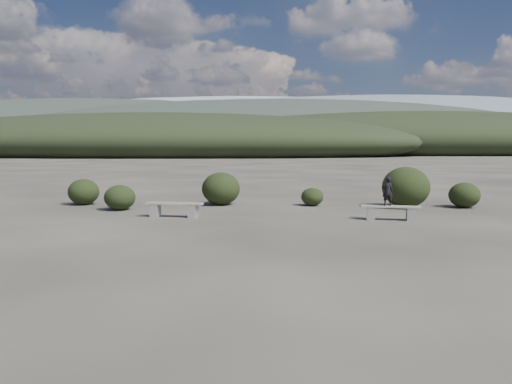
{
  "coord_description": "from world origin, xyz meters",
  "views": [
    {
      "loc": [
        -0.02,
        -10.45,
        2.45
      ],
      "look_at": [
        -0.48,
        3.5,
        1.1
      ],
      "focal_mm": 35.0,
      "sensor_mm": 36.0,
      "label": 1
    }
  ],
  "objects": [
    {
      "name": "ground",
      "position": [
        0.0,
        0.0,
        0.0
      ],
      "size": [
        1200.0,
        1200.0,
        0.0
      ],
      "primitive_type": "plane",
      "color": "#2E2A24",
      "rests_on": "ground"
    },
    {
      "name": "shrub_c",
      "position": [
        1.57,
        9.3,
        0.36
      ],
      "size": [
        0.89,
        0.89,
        0.71
      ],
      "primitive_type": "ellipsoid",
      "color": "black",
      "rests_on": "ground"
    },
    {
      "name": "shrub_d",
      "position": [
        5.12,
        8.81,
        0.79
      ],
      "size": [
        1.8,
        1.8,
        1.58
      ],
      "primitive_type": "ellipsoid",
      "color": "black",
      "rests_on": "ground"
    },
    {
      "name": "mountain_ridges",
      "position": [
        -7.48,
        339.06,
        10.84
      ],
      "size": [
        500.0,
        400.0,
        56.0
      ],
      "color": "black",
      "rests_on": "ground"
    },
    {
      "name": "bench_left",
      "position": [
        -3.31,
        6.02,
        0.3
      ],
      "size": [
        2.0,
        0.64,
        0.49
      ],
      "rotation": [
        0.0,
        0.0,
        -0.12
      ],
      "color": "slate",
      "rests_on": "ground"
    },
    {
      "name": "shrub_a",
      "position": [
        -5.68,
        7.76,
        0.47
      ],
      "size": [
        1.15,
        1.15,
        0.94
      ],
      "primitive_type": "ellipsoid",
      "color": "black",
      "rests_on": "ground"
    },
    {
      "name": "shrub_e",
      "position": [
        7.38,
        8.87,
        0.49
      ],
      "size": [
        1.17,
        1.17,
        0.98
      ],
      "primitive_type": "ellipsoid",
      "color": "black",
      "rests_on": "ground"
    },
    {
      "name": "shrub_b",
      "position": [
        -2.09,
        9.46,
        0.66
      ],
      "size": [
        1.54,
        1.54,
        1.32
      ],
      "primitive_type": "ellipsoid",
      "color": "black",
      "rests_on": "ground"
    },
    {
      "name": "bench_right",
      "position": [
        3.79,
        5.57,
        0.28
      ],
      "size": [
        1.91,
        0.68,
        0.47
      ],
      "rotation": [
        0.0,
        0.0,
        -0.16
      ],
      "color": "slate",
      "rests_on": "ground"
    },
    {
      "name": "seated_person",
      "position": [
        3.68,
        5.58,
        0.93
      ],
      "size": [
        0.34,
        0.23,
        0.93
      ],
      "primitive_type": "imported",
      "rotation": [
        0.0,
        0.0,
        3.12
      ],
      "color": "black",
      "rests_on": "bench_right"
    },
    {
      "name": "shrub_f",
      "position": [
        -7.64,
        9.33,
        0.52
      ],
      "size": [
        1.23,
        1.23,
        1.04
      ],
      "primitive_type": "ellipsoid",
      "color": "black",
      "rests_on": "ground"
    }
  ]
}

